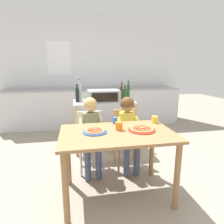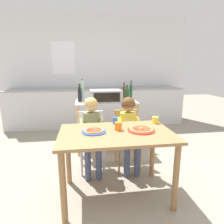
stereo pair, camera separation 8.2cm
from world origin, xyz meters
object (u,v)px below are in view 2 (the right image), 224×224
(drinking_cup_orange, at_px, (118,126))
(bottle_tall_green_wine, at_px, (124,93))
(bottle_slim_sauce, at_px, (80,96))
(child_in_yellow_shirt, at_px, (129,124))
(child_in_olive_shirt, at_px, (92,127))
(dining_chair_left, at_px, (92,136))
(kitchen_island_cart, at_px, (106,117))
(bottle_brown_beer, at_px, (80,94))
(toaster_oven, at_px, (106,96))
(bottle_dark_olive_oil, at_px, (131,92))
(bottle_squat_spirits, at_px, (127,95))
(pizza_plate_red_rimmed, at_px, (141,130))
(drinking_cup_yellow, at_px, (155,120))
(pizza_plate_blue_rimmed, at_px, (94,131))
(drinking_cup_blue, at_px, (115,120))
(dining_chair_right, at_px, (127,134))
(bottle_clear_vinegar, at_px, (82,91))
(dining_table, at_px, (116,143))

(drinking_cup_orange, bearing_deg, bottle_tall_green_wine, 75.50)
(bottle_slim_sauce, distance_m, child_in_yellow_shirt, 1.08)
(child_in_olive_shirt, bearing_deg, child_in_yellow_shirt, 1.32)
(dining_chair_left, bearing_deg, kitchen_island_cart, 66.95)
(child_in_olive_shirt, bearing_deg, bottle_brown_beer, 99.85)
(toaster_oven, distance_m, bottle_dark_olive_oil, 0.51)
(bottle_squat_spirits, relative_size, bottle_tall_green_wine, 0.91)
(dining_chair_left, bearing_deg, pizza_plate_red_rimmed, -52.72)
(drinking_cup_yellow, bearing_deg, child_in_yellow_shirt, 130.19)
(toaster_oven, bearing_deg, bottle_brown_beer, 165.04)
(kitchen_island_cart, distance_m, drinking_cup_yellow, 1.21)
(kitchen_island_cart, bearing_deg, pizza_plate_red_rimmed, -80.71)
(bottle_slim_sauce, bearing_deg, pizza_plate_blue_rimmed, -83.20)
(drinking_cup_yellow, bearing_deg, drinking_cup_blue, 174.28)
(pizza_plate_red_rimmed, bearing_deg, kitchen_island_cart, 99.29)
(bottle_dark_olive_oil, distance_m, child_in_yellow_shirt, 1.01)
(bottle_tall_green_wine, xyz_separation_m, bottle_brown_beer, (-0.77, 0.02, -0.01))
(bottle_tall_green_wine, bearing_deg, dining_chair_right, -98.43)
(bottle_squat_spirits, height_order, drinking_cup_orange, bottle_squat_spirits)
(bottle_clear_vinegar, height_order, drinking_cup_orange, bottle_clear_vinegar)
(bottle_brown_beer, bearing_deg, drinking_cup_yellow, -52.19)
(dining_table, distance_m, dining_chair_left, 0.73)
(bottle_brown_beer, bearing_deg, pizza_plate_blue_rimmed, -83.73)
(bottle_slim_sauce, xyz_separation_m, dining_chair_left, (0.16, -0.68, -0.48))
(bottle_squat_spirits, bearing_deg, pizza_plate_blue_rimmed, -117.79)
(bottle_tall_green_wine, bearing_deg, child_in_olive_shirt, -125.39)
(bottle_squat_spirits, distance_m, pizza_plate_blue_rimmed, 1.36)
(dining_chair_left, bearing_deg, pizza_plate_blue_rimmed, -90.02)
(kitchen_island_cart, bearing_deg, toaster_oven, -114.90)
(child_in_yellow_shirt, bearing_deg, dining_chair_right, 90.00)
(bottle_clear_vinegar, bearing_deg, child_in_yellow_shirt, -57.49)
(toaster_oven, bearing_deg, dining_chair_left, -112.99)
(bottle_brown_beer, distance_m, drinking_cup_blue, 1.23)
(toaster_oven, xyz_separation_m, dining_chair_left, (-0.28, -0.66, -0.47))
(pizza_plate_red_rimmed, relative_size, drinking_cup_orange, 3.38)
(toaster_oven, xyz_separation_m, dining_chair_right, (0.23, -0.65, -0.47))
(pizza_plate_red_rimmed, height_order, drinking_cup_yellow, drinking_cup_yellow)
(dining_chair_right, bearing_deg, drinking_cup_blue, -122.03)
(bottle_squat_spirits, xyz_separation_m, child_in_olive_shirt, (-0.63, -0.67, -0.32))
(toaster_oven, relative_size, dining_chair_right, 0.66)
(bottle_dark_olive_oil, height_order, drinking_cup_orange, bottle_dark_olive_oil)
(kitchen_island_cart, relative_size, toaster_oven, 1.96)
(kitchen_island_cart, distance_m, dining_table, 1.36)
(bottle_dark_olive_oil, height_order, pizza_plate_red_rimmed, bottle_dark_olive_oil)
(kitchen_island_cart, xyz_separation_m, pizza_plate_blue_rimmed, (-0.29, -1.32, 0.19))
(toaster_oven, xyz_separation_m, drinking_cup_blue, (-0.00, -1.02, -0.16))
(bottle_clear_vinegar, bearing_deg, dining_chair_left, -82.69)
(bottle_slim_sauce, bearing_deg, kitchen_island_cart, 0.23)
(bottle_squat_spirits, bearing_deg, drinking_cup_yellow, -81.95)
(dining_chair_right, distance_m, drinking_cup_yellow, 0.59)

